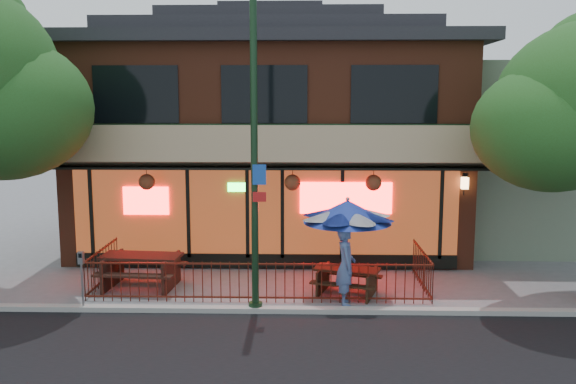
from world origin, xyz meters
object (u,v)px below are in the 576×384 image
Objects in this scene: picnic_table_left at (141,266)px; pedestrian at (346,265)px; patio_umbrella at (347,212)px; street_light at (255,176)px; parking_meter_near at (82,271)px; picnic_table_right at (347,277)px.

pedestrian is at bearing -13.03° from picnic_table_left.
pedestrian is (-0.08, -0.77, -1.16)m from patio_umbrella.
street_light is 4.38m from picnic_table_left.
street_light is at bearing 1.11° from parking_meter_near.
street_light is 3.65× the size of pedestrian.
patio_umbrella is 1.29× the size of pedestrian.
parking_meter_near is (-6.19, -1.35, -1.17)m from patio_umbrella.
street_light reaches higher than parking_meter_near.
street_light is 2.82× the size of patio_umbrella.
picnic_table_left is at bearing 63.32° from parking_meter_near.
pedestrian is (-0.09, -0.75, 0.51)m from picnic_table_right.
picnic_table_left is at bearing 175.28° from patio_umbrella.
parking_meter_near is at bearing -167.70° from patio_umbrella.
patio_umbrella is (2.19, 1.27, -1.03)m from street_light.
street_light reaches higher than patio_umbrella.
street_light reaches higher than picnic_table_right.
picnic_table_right is at bearing 12.13° from parking_meter_near.
picnic_table_left reaches higher than picnic_table_right.
parking_meter_near reaches higher than picnic_table_right.
patio_umbrella is (-0.01, 0.02, 1.67)m from picnic_table_right.
picnic_table_right is at bearing -4.90° from picnic_table_left.
parking_meter_near is at bearing 93.75° from pedestrian.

